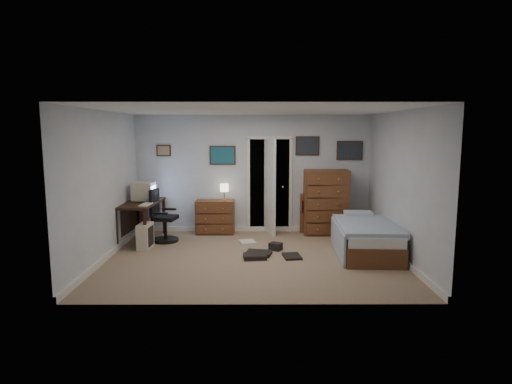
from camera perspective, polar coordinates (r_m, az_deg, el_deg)
floor at (r=7.44m, az=-0.41°, el=-8.83°), size 5.00×4.00×0.02m
computer_desk at (r=8.74m, az=-15.61°, el=-2.46°), size 0.71×1.39×0.78m
crt_monitor at (r=8.79m, az=-14.73°, el=0.08°), size 0.43×0.40×0.37m
keyboard at (r=8.30m, az=-14.49°, el=-1.63°), size 0.18×0.42×0.02m
pc_tower at (r=8.21m, az=-14.55°, el=-5.70°), size 0.24×0.45×0.47m
office_chair at (r=8.61m, az=-12.37°, el=-3.85°), size 0.58×0.58×1.03m
media_stack at (r=9.37m, az=-14.73°, el=-2.84°), size 0.17×0.17×0.84m
low_dresser at (r=9.11m, az=-5.46°, el=-3.32°), size 0.81×0.42×0.71m
table_lamp at (r=8.99m, az=-4.25°, el=0.50°), size 0.18×0.18×0.35m
doorway at (r=9.46m, az=1.74°, el=1.11°), size 0.96×1.12×2.05m
tall_dresser at (r=9.11m, az=9.28°, el=-1.34°), size 0.95×0.59×1.35m
headboard_bookcase at (r=9.25m, az=8.72°, el=-2.70°), size 0.93×0.29×0.82m
bed at (r=7.87m, az=14.28°, el=-5.85°), size 1.10×1.93×0.62m
wall_posters at (r=9.12m, az=3.22°, el=5.53°), size 4.38×0.04×0.60m
floor_clutter at (r=7.67m, az=0.95°, el=-7.94°), size 1.13×1.36×0.13m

